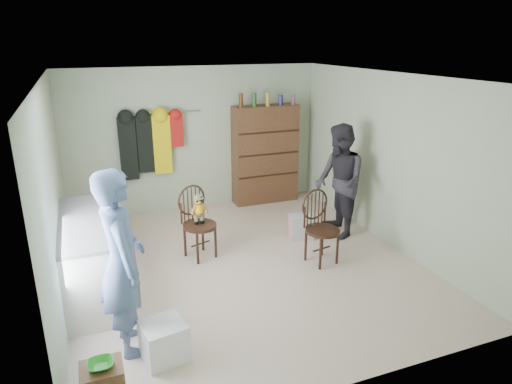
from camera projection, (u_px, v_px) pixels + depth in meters
name	position (u px, v px, depth m)	size (l,w,h in m)	color
ground_plane	(244.00, 264.00, 6.25)	(5.00, 5.00, 0.00)	beige
room_walls	(230.00, 143.00, 6.21)	(5.00, 5.00, 5.00)	beige
counter	(90.00, 256.00, 5.43)	(0.64, 1.86, 0.94)	silver
bowl	(101.00, 365.00, 3.59)	(0.20, 0.20, 0.05)	#229424
plastic_tub	(164.00, 341.00, 4.36)	(0.40, 0.38, 0.38)	white
chair_front	(197.00, 217.00, 6.31)	(0.58, 0.58, 1.02)	#321B11
chair_far	(320.00, 224.00, 6.18)	(0.53, 0.53, 1.02)	#321B11
striped_bag	(301.00, 227.00, 7.01)	(0.35, 0.27, 0.37)	#E58072
person_left	(122.00, 263.00, 4.31)	(0.68, 0.44, 1.85)	slate
person_right	(339.00, 182.00, 6.92)	(0.85, 0.66, 1.75)	#2D2B33
dresser	(265.00, 154.00, 8.42)	(1.20, 0.39, 2.05)	brown
coat_rack	(149.00, 144.00, 7.67)	(1.42, 0.12, 1.09)	#99999E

